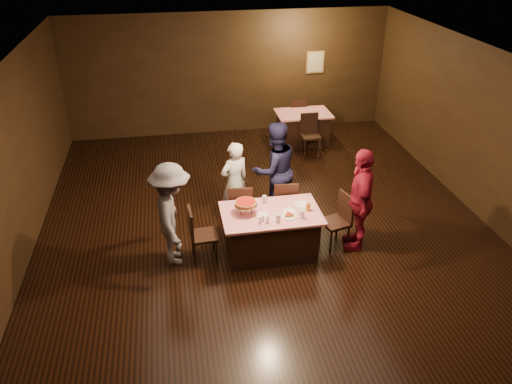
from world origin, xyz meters
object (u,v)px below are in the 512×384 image
chair_back_far (297,116)px  diner_white_jacket (235,182)px  diner_navy_hoodie (275,170)px  pizza_stand (246,203)px  main_table (271,232)px  diner_red_shirt (360,200)px  diner_grey_knit (172,215)px  glass_back (264,200)px  chair_back_near (311,135)px  chair_far_left (240,207)px  chair_end_left (204,234)px  plate_empty (302,204)px  glass_front_right (302,214)px  glass_front_left (278,218)px  chair_end_right (335,221)px  glass_amber (308,207)px  back_table (303,128)px  chair_far_right (284,203)px

chair_back_far → diner_white_jacket: bearing=62.1°
diner_navy_hoodie → pizza_stand: diner_navy_hoodie is taller
main_table → diner_red_shirt: (1.47, -0.07, 0.51)m
diner_grey_knit → glass_back: (1.52, 0.25, -0.03)m
pizza_stand → diner_red_shirt: bearing=-3.7°
main_table → chair_back_near: (1.71, 3.69, 0.09)m
chair_far_left → chair_end_left: 1.03m
plate_empty → glass_front_right: (-0.10, -0.40, 0.06)m
diner_red_shirt → pizza_stand: diner_red_shirt is taller
diner_red_shirt → glass_front_left: size_ratio=12.83×
chair_end_right → glass_front_left: chair_end_right is taller
glass_front_left → glass_amber: 0.60m
chair_far_left → chair_back_near: (2.11, 2.94, 0.00)m
glass_front_right → glass_back: (-0.50, 0.55, 0.00)m
diner_navy_hoodie → glass_amber: diner_navy_hoodie is taller
chair_back_far → diner_white_jacket: size_ratio=0.62×
chair_back_far → glass_amber: size_ratio=6.79×
diner_grey_knit → glass_front_right: diner_grey_knit is taller
chair_end_left → glass_front_right: 1.61m
diner_white_jacket → pizza_stand: 1.09m
chair_end_right → chair_back_near: bearing=155.9°
back_table → diner_navy_hoodie: size_ratio=0.71×
diner_red_shirt → chair_end_left: bearing=-75.3°
diner_white_jacket → glass_front_left: diner_white_jacket is taller
main_table → diner_red_shirt: size_ratio=0.89×
back_table → chair_far_left: chair_far_left is taller
back_table → chair_far_right: chair_far_right is taller
chair_back_near → diner_navy_hoodie: (-1.40, -2.48, 0.44)m
chair_back_far → diner_grey_knit: size_ratio=0.55×
plate_empty → glass_back: 0.62m
diner_grey_knit → glass_front_left: bearing=-104.2°
diner_navy_hoodie → pizza_stand: (-0.72, -1.15, 0.04)m
glass_front_left → glass_front_right: 0.40m
diner_navy_hoodie → main_table: bearing=58.0°
chair_back_far → glass_front_right: bearing=77.6°
chair_end_left → glass_back: bearing=-77.4°
chair_far_left → diner_grey_knit: 1.42m
pizza_stand → glass_back: (0.35, 0.25, -0.11)m
diner_grey_knit → glass_back: size_ratio=12.37×
chair_end_right → chair_back_far: size_ratio=1.00×
chair_far_left → pizza_stand: 0.85m
diner_red_shirt → chair_far_left: bearing=-97.4°
chair_far_left → diner_red_shirt: bearing=160.5°
chair_end_right → glass_front_right: 0.79m
chair_far_right → back_table: bearing=-104.9°
main_table → glass_amber: (0.60, -0.05, 0.46)m
chair_end_right → chair_back_far: 5.02m
chair_back_near → glass_back: 3.84m
plate_empty → diner_white_jacket: bearing=135.1°
chair_far_left → diner_red_shirt: diner_red_shirt is taller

